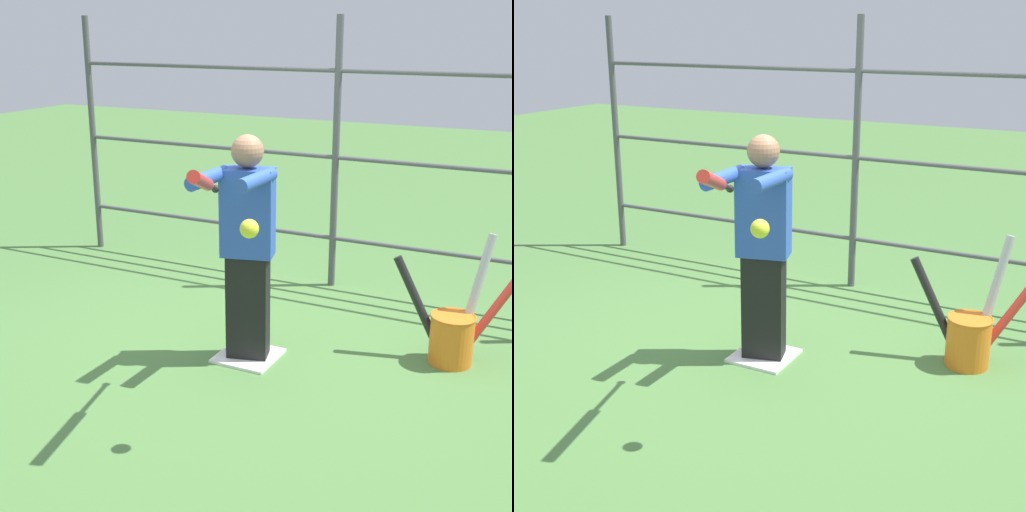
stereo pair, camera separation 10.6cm
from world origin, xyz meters
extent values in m
plane|color=#4C7A3D|center=(0.00, 0.00, 0.00)|extent=(24.00, 24.00, 0.00)
cube|color=white|center=(0.00, 0.00, 0.01)|extent=(0.40, 0.40, 0.02)
cylinder|color=#4C4C51|center=(0.00, -1.60, 1.13)|extent=(0.06, 0.06, 2.27)
cylinder|color=#4C4C51|center=(2.54, -1.60, 1.13)|extent=(0.06, 0.06, 2.27)
cylinder|color=#4C4C51|center=(0.00, -1.60, 0.43)|extent=(5.08, 0.04, 0.04)
cylinder|color=#4C4C51|center=(0.00, -1.60, 1.13)|extent=(5.08, 0.04, 0.04)
cylinder|color=#4C4C51|center=(0.00, -1.60, 1.83)|extent=(5.08, 0.04, 0.04)
cube|color=black|center=(0.00, 0.00, 0.37)|extent=(0.31, 0.24, 0.74)
cube|color=#2D51B7|center=(0.00, 0.00, 1.03)|extent=(0.38, 0.28, 0.58)
sphere|color=#9E7051|center=(0.00, 0.00, 1.43)|extent=(0.21, 0.21, 0.21)
cylinder|color=#2D51B7|center=(-0.15, 0.17, 1.29)|extent=(0.09, 0.41, 0.09)
cylinder|color=#2D51B7|center=(0.15, 0.25, 1.29)|extent=(0.09, 0.41, 0.09)
sphere|color=black|center=(0.00, 0.41, 1.27)|extent=(0.05, 0.05, 0.05)
cylinder|color=black|center=(-0.07, 0.57, 1.32)|extent=(0.17, 0.34, 0.13)
cylinder|color=red|center=(-0.24, 0.97, 1.45)|extent=(0.27, 0.52, 0.21)
sphere|color=yellow|center=(-0.51, 0.97, 1.23)|extent=(0.10, 0.10, 0.10)
cylinder|color=orange|center=(-1.26, -0.54, 0.17)|extent=(0.29, 0.29, 0.34)
torus|color=orange|center=(-1.26, -0.54, 0.34)|extent=(0.30, 0.30, 0.01)
cylinder|color=#B2B2B7|center=(-1.36, -0.68, 0.46)|extent=(0.21, 0.26, 0.85)
cylinder|color=black|center=(-1.03, -0.54, 0.37)|extent=(0.40, 0.07, 0.68)
cylinder|color=red|center=(-1.51, -0.72, 0.39)|extent=(0.47, 0.36, 0.74)
camera|label=1|loc=(-2.05, 3.96, 2.20)|focal=50.00mm
camera|label=2|loc=(-2.14, 3.92, 2.20)|focal=50.00mm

